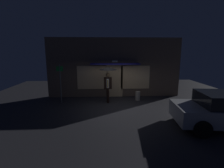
# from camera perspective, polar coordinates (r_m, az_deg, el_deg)

# --- Properties ---
(ground_plane) EXTENTS (18.00, 18.00, 0.00)m
(ground_plane) POSITION_cam_1_polar(r_m,az_deg,el_deg) (9.40, 1.85, -7.86)
(ground_plane) COLOR #26262B
(building_facade) EXTENTS (9.05, 1.00, 4.00)m
(building_facade) POSITION_cam_1_polar(r_m,az_deg,el_deg) (11.28, 0.88, 5.61)
(building_facade) COLOR brown
(building_facade) RESTS_ON ground
(person_with_umbrella) EXTENTS (1.11, 1.11, 2.18)m
(person_with_umbrella) POSITION_cam_1_polar(r_m,az_deg,el_deg) (9.83, -1.48, 3.08)
(person_with_umbrella) COLOR black
(person_with_umbrella) RESTS_ON ground
(street_sign_post) EXTENTS (0.40, 0.07, 2.33)m
(street_sign_post) POSITION_cam_1_polar(r_m,az_deg,el_deg) (10.32, -17.49, 0.91)
(street_sign_post) COLOR #595B60
(street_sign_post) RESTS_ON ground
(sidewalk_bollard) EXTENTS (0.30, 0.30, 0.58)m
(sidewalk_bollard) POSITION_cam_1_polar(r_m,az_deg,el_deg) (10.67, 8.94, -4.08)
(sidewalk_bollard) COLOR #B2A899
(sidewalk_bollard) RESTS_ON ground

